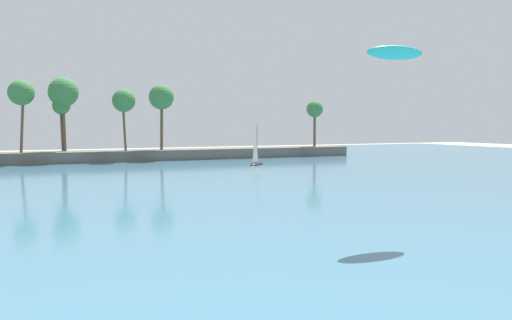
{
  "coord_description": "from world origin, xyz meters",
  "views": [
    {
      "loc": [
        -4.89,
        -0.4,
        6.06
      ],
      "look_at": [
        1.83,
        14.32,
        4.92
      ],
      "focal_mm": 35.54,
      "sensor_mm": 36.0,
      "label": 1
    }
  ],
  "objects": [
    {
      "name": "sea",
      "position": [
        0.0,
        65.52,
        0.03
      ],
      "size": [
        220.0,
        117.81,
        0.06
      ],
      "primitive_type": "cube",
      "color": "teal",
      "rests_on": "ground"
    },
    {
      "name": "palm_headland",
      "position": [
        -0.18,
        84.45,
        3.65
      ],
      "size": [
        103.57,
        6.47,
        13.47
      ],
      "color": "#605B54",
      "rests_on": "ground"
    },
    {
      "name": "sailboat_near_shore",
      "position": [
        26.38,
        67.98,
        0.64
      ],
      "size": [
        4.01,
        4.14,
        6.43
      ],
      "color": "black",
      "rests_on": "sea"
    },
    {
      "name": "kite_aloft_high_over_bay",
      "position": [
        13.38,
        21.57,
        9.91
      ],
      "size": [
        3.72,
        1.44,
        0.94
      ],
      "primitive_type": "ellipsoid",
      "rotation": [
        0.37,
        0.0,
        3.16
      ],
      "color": "#1EADB2"
    }
  ]
}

